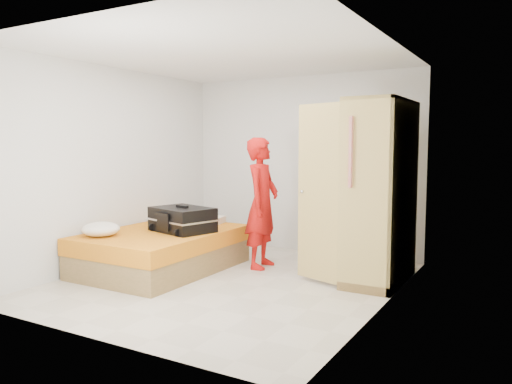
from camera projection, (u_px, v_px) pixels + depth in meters
The scene contains 7 objects.
room at pixel (229, 170), 5.69m from camera, with size 4.00×4.02×2.60m.
bed at pixel (162, 250), 6.35m from camera, with size 1.42×2.02×0.50m.
wardrobe at pixel (375, 196), 5.75m from camera, with size 1.15×1.20×2.10m.
person at pixel (262, 203), 6.44m from camera, with size 0.61×0.40×1.68m, color red.
suitcase at pixel (182, 220), 6.30m from camera, with size 0.90×0.76×0.33m.
round_cushion at pixel (101, 229), 5.97m from camera, with size 0.45×0.45×0.17m, color white.
pillow at pixel (206, 219), 7.02m from camera, with size 0.51×0.26×0.09m, color white.
Camera 1 is at (3.10, -4.78, 1.59)m, focal length 35.00 mm.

